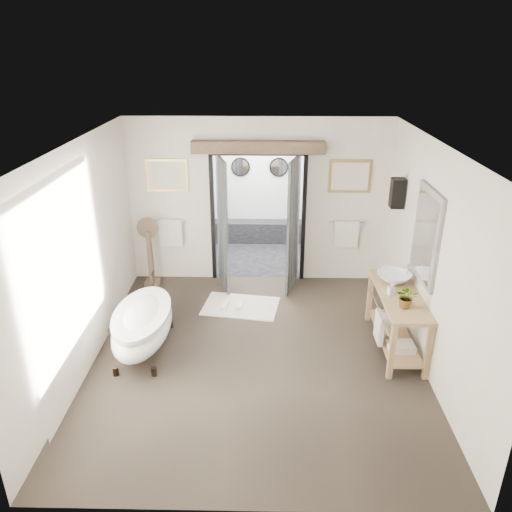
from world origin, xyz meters
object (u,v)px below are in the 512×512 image
object	(u,v)px
clawfoot_tub	(143,324)
basin	(394,278)
rug	(241,306)
vanity	(396,316)

from	to	relation	value
clawfoot_tub	basin	size ratio (longest dim) A/B	3.51
clawfoot_tub	rug	world-z (taller)	clawfoot_tub
basin	clawfoot_tub	bearing A→B (deg)	170.83
basin	vanity	bearing A→B (deg)	-107.66
vanity	basin	size ratio (longest dim) A/B	3.29
vanity	rug	distance (m)	2.54
rug	basin	xyz separation A→B (m)	(2.23, -0.82, 0.93)
rug	clawfoot_tub	bearing A→B (deg)	-135.69
clawfoot_tub	vanity	size ratio (longest dim) A/B	1.06
clawfoot_tub	vanity	distance (m)	3.52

